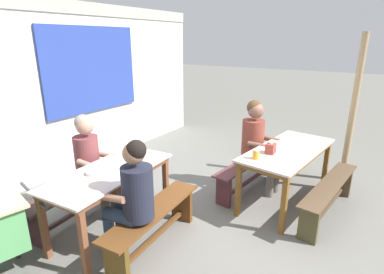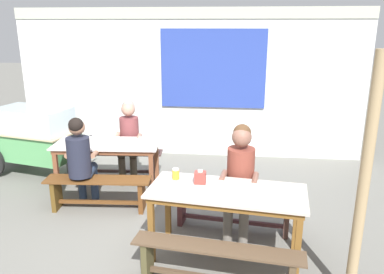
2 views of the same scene
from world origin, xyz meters
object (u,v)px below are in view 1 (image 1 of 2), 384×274
Objects in this scene: bench_near_back at (248,171)px; person_left_back_turned at (132,193)px; bench_far_front at (154,222)px; tissue_box at (271,148)px; dining_table_near at (288,154)px; wooden_support_post at (353,111)px; person_right_near_table at (257,140)px; condiment_jar at (256,154)px; soup_bowl at (94,172)px; bench_far_back at (78,196)px; bench_near_front at (329,195)px; dining_table_far at (110,177)px; person_center_facing at (91,158)px.

person_left_back_turned is (-2.05, 0.37, 0.45)m from bench_near_back.
tissue_box is at bearing -27.16° from bench_far_front.
wooden_support_post is at bearing -27.34° from dining_table_near.
person_right_near_table is 2.17m from person_left_back_turned.
bench_far_front is at bearing -11.90° from person_left_back_turned.
bench_near_back is 12.69× the size of condiment_jar.
person_left_back_turned is 3.51m from wooden_support_post.
soup_bowl is at bearing 145.35° from wooden_support_post.
bench_far_back and bench_near_front have the same top height.
dining_table_far is 0.91× the size of dining_table_near.
bench_near_front is 3.03m from person_center_facing.
wooden_support_post is at bearing -27.22° from bench_far_front.
bench_near_back is at bearing 27.44° from condiment_jar.
dining_table_near is 11.21× the size of tissue_box.
bench_far_back is 0.71m from soup_bowl.
tissue_box is at bearing -25.19° from person_left_back_turned.
bench_near_back is 2.24m from person_center_facing.
wooden_support_post is (1.45, -0.75, 0.29)m from tissue_box.
bench_near_front is 1.27× the size of person_left_back_turned.
person_right_near_table reaches higher than bench_far_back.
bench_far_front is at bearing -73.12° from soup_bowl.
condiment_jar is (-0.65, -0.34, 0.55)m from bench_near_back.
dining_table_far reaches higher than bench_near_back.
dining_table_far is 2.31m from dining_table_near.
dining_table_near is 0.71m from bench_near_front.
dining_table_far is 1.09× the size of bench_far_front.
dining_table_near is 1.33× the size of person_left_back_turned.
dining_table_far is at bearing -86.00° from bench_far_back.
person_right_near_table is 0.56m from tissue_box.
bench_far_back is at bearing 123.80° from bench_near_front.
bench_far_back is at bearing 94.00° from dining_table_far.
tissue_box is at bearing -40.21° from soup_bowl.
person_center_facing reaches higher than dining_table_near.
dining_table_near is 0.52m from person_right_near_table.
condiment_jar reaches higher than dining_table_far.
dining_table_far is 10.22× the size of tissue_box.
person_left_back_turned is at bearing -93.94° from soup_bowl.
wooden_support_post reaches higher than tissue_box.
soup_bowl is (0.04, 0.60, 0.06)m from person_left_back_turned.
bench_far_front is 1.98m from person_right_near_table.
bench_far_back is 1.03× the size of bench_far_front.
person_left_back_turned is (-2.12, 0.45, -0.03)m from person_right_near_table.
dining_table_far is at bearing 154.19° from bench_near_back.
tissue_box reaches higher than bench_near_back.
person_left_back_turned is 8.44× the size of tissue_box.
person_center_facing reaches higher than tissue_box.
bench_far_front is 1.11× the size of person_left_back_turned.
bench_near_back is 0.69× the size of wooden_support_post.
dining_table_near is at bearing -51.25° from person_center_facing.
bench_near_front is 0.94m from tissue_box.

